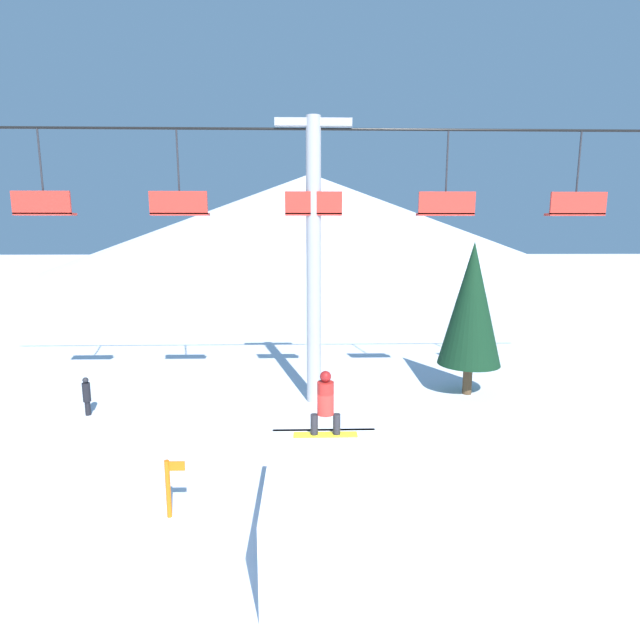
{
  "coord_description": "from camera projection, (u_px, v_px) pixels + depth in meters",
  "views": [
    {
      "loc": [
        -0.68,
        -8.41,
        5.76
      ],
      "look_at": [
        -0.33,
        4.55,
        3.41
      ],
      "focal_mm": 28.0,
      "sensor_mm": 36.0,
      "label": 1
    }
  ],
  "objects": [
    {
      "name": "chairlift",
      "position": [
        314.0,
        237.0,
        16.03
      ],
      "size": [
        24.88,
        0.48,
        9.23
      ],
      "color": "#9E9EA3",
      "rests_on": "ground_plane"
    },
    {
      "name": "ground_plane",
      "position": [
        344.0,
        542.0,
        9.32
      ],
      "size": [
        220.0,
        220.0,
        0.0
      ],
      "primitive_type": "plane",
      "color": "white"
    },
    {
      "name": "snowboarder",
      "position": [
        326.0,
        404.0,
        10.09
      ],
      "size": [
        1.31,
        0.34,
        1.37
      ],
      "color": "yellow",
      "rests_on": "snow_ramp"
    },
    {
      "name": "snow_ramp",
      "position": [
        327.0,
        509.0,
        8.97
      ],
      "size": [
        2.15,
        3.52,
        1.61
      ],
      "color": "white",
      "rests_on": "ground_plane"
    },
    {
      "name": "mountain_ridge",
      "position": [
        310.0,
        220.0,
        79.96
      ],
      "size": [
        78.06,
        78.06,
        14.42
      ],
      "color": "silver",
      "rests_on": "ground_plane"
    },
    {
      "name": "pine_tree_near",
      "position": [
        472.0,
        304.0,
        17.18
      ],
      "size": [
        2.17,
        2.17,
        5.38
      ],
      "color": "#4C3823",
      "rests_on": "ground_plane"
    },
    {
      "name": "distant_skier",
      "position": [
        87.0,
        395.0,
        15.61
      ],
      "size": [
        0.24,
        0.24,
        1.23
      ],
      "color": "black",
      "rests_on": "ground_plane"
    },
    {
      "name": "trail_marker",
      "position": [
        169.0,
        486.0,
        10.04
      ],
      "size": [
        0.41,
        0.1,
        1.23
      ],
      "color": "orange",
      "rests_on": "ground_plane"
    }
  ]
}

